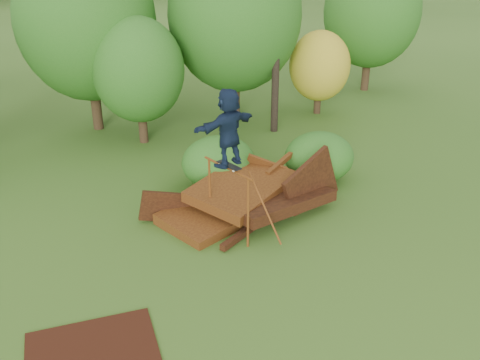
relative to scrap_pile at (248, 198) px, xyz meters
name	(u,v)px	position (x,y,z in m)	size (l,w,h in m)	color
ground	(304,270)	(0.09, -3.10, -0.44)	(240.00, 240.00, 0.00)	#2D5116
scrap_pile	(248,198)	(0.00, 0.00, 0.00)	(5.84, 3.61, 2.24)	#3E1B0B
grind_rail	(228,190)	(-0.96, -0.93, 0.84)	(0.62, 1.76, 1.92)	brown
skateboard	(229,165)	(-0.95, -0.97, 1.54)	(0.42, 0.78, 0.08)	black
skater	(229,128)	(-0.95, -0.97, 2.51)	(1.77, 0.57, 1.91)	#132038
flat_plate	(92,349)	(-4.91, -3.86, -0.43)	(2.41, 1.72, 0.03)	black
tree_1	(86,21)	(-2.74, 8.69, 3.72)	(5.11, 5.11, 7.11)	black
tree_2	(138,70)	(-1.42, 6.53, 2.26)	(3.25, 3.25, 4.58)	black
tree_3	(235,15)	(2.75, 7.70, 3.76)	(5.19, 5.19, 7.20)	black
tree_4	(320,66)	(6.30, 7.05, 1.60)	(2.54, 2.54, 3.51)	black
tree_5	(372,12)	(10.35, 9.37, 3.27)	(4.49, 4.49, 6.31)	black
shrub_left	(219,162)	(-0.15, 1.94, 0.34)	(2.27, 2.09, 1.57)	#1E5617
shrub_right	(319,157)	(2.89, 1.11, 0.33)	(2.20, 2.01, 1.56)	#1E5617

